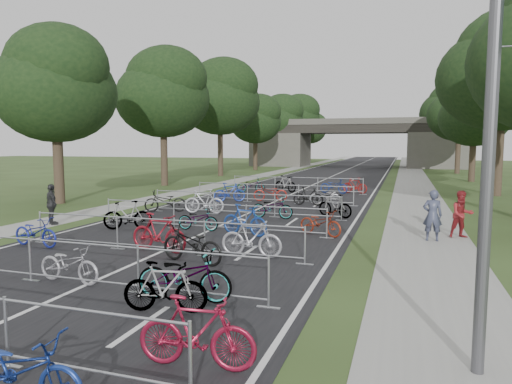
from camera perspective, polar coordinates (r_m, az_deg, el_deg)
road at (r=55.70m, az=10.60°, el=2.43°), size 11.00×140.00×0.01m
sidewalk_right at (r=55.24m, az=18.86°, el=2.18°), size 3.00×140.00×0.01m
sidewalk_left at (r=57.15m, az=3.12°, el=2.61°), size 2.00×140.00×0.01m
lane_markings at (r=55.70m, az=10.60°, el=2.43°), size 0.12×140.00×0.00m
overpass_bridge at (r=70.50m, az=12.25°, el=6.00°), size 31.00×8.00×7.05m
lamppost at (r=7.28m, az=27.73°, el=12.49°), size 0.61×0.65×8.21m
tree_left_0 at (r=28.25m, az=-23.77°, el=11.84°), size 6.72×6.72×10.25m
tree_left_1 at (r=38.12m, az=-11.48°, el=11.80°), size 7.56×7.56×11.53m
tree_right_1 at (r=33.89m, az=28.72°, el=12.95°), size 8.18×8.18×12.47m
tree_left_2 at (r=48.96m, az=-4.44°, el=11.54°), size 8.40×8.40×12.81m
tree_right_2 at (r=45.52m, az=25.79°, el=8.65°), size 6.16×6.16×9.39m
tree_left_3 at (r=60.08m, az=-0.00°, el=8.97°), size 6.72×6.72×10.25m
tree_right_3 at (r=57.48m, az=24.23°, el=9.02°), size 7.17×7.17×10.93m
tree_left_4 at (r=71.62m, az=3.01°, el=9.14°), size 7.56×7.56×11.53m
tree_right_4 at (r=69.46m, az=23.20°, el=9.26°), size 8.18×8.18×12.47m
tree_left_5 at (r=83.29m, az=5.18°, el=9.24°), size 8.40×8.40×12.81m
tree_right_5 at (r=81.32m, az=22.39°, el=7.37°), size 6.16×6.16×9.39m
tree_left_6 at (r=94.94m, az=6.80°, el=7.84°), size 6.72×6.72×10.25m
tree_right_6 at (r=93.31m, az=21.86°, el=7.75°), size 7.17×7.17×10.93m
barrier_row_1 at (r=11.65m, az=-20.95°, el=-8.45°), size 9.70×0.08×1.10m
barrier_row_2 at (r=14.54m, az=-11.98°, el=-5.34°), size 9.70×0.08×1.10m
barrier_row_3 at (r=17.88m, az=-5.88°, el=-3.13°), size 9.70×0.08×1.10m
barrier_row_4 at (r=21.56m, az=-1.57°, el=-1.54°), size 9.70×0.08×1.10m
barrier_row_5 at (r=26.29m, az=2.08°, el=-0.18°), size 9.70×0.08×1.10m
barrier_row_6 at (r=32.07m, az=5.03°, el=0.92°), size 9.70×0.08×1.10m
bike_2 at (r=6.96m, az=-27.53°, el=-19.15°), size 1.92×0.81×0.98m
bike_3 at (r=7.18m, az=-7.45°, el=-17.11°), size 1.90×0.69×1.12m
bike_5 at (r=12.09m, az=-22.31°, el=-8.33°), size 1.85×0.78×0.95m
bike_6 at (r=9.47m, az=-11.28°, el=-11.63°), size 1.80×0.84×1.04m
bike_7 at (r=10.05m, az=-8.94°, el=-10.34°), size 2.19×0.95×1.11m
bike_8 at (r=16.71m, az=-25.82°, el=-4.55°), size 1.91×0.84×0.97m
bike_9 at (r=14.62m, az=-12.06°, el=-5.03°), size 2.08×0.81×1.22m
bike_10 at (r=13.09m, az=-8.08°, el=-6.49°), size 2.23×1.24×1.11m
bike_11 at (r=13.65m, az=-0.59°, el=-5.84°), size 1.91×0.56×1.15m
bike_12 at (r=18.69m, az=-15.74°, el=-2.84°), size 1.97×1.24×1.15m
bike_13 at (r=17.98m, az=-7.25°, el=-3.41°), size 1.70×0.60×0.89m
bike_14 at (r=16.84m, az=-1.43°, el=-3.55°), size 2.00×0.99×1.16m
bike_15 at (r=17.02m, az=8.06°, el=-3.86°), size 1.91×1.34×0.95m
bike_16 at (r=23.09m, az=-11.28°, el=-1.17°), size 2.17×1.46×1.08m
bike_17 at (r=22.35m, az=-6.52°, el=-1.19°), size 2.03×0.89×1.18m
bike_18 at (r=20.72m, az=2.05°, el=-1.95°), size 1.94×0.71×1.01m
bike_19 at (r=21.33m, az=9.85°, el=-1.74°), size 1.82×1.21×1.07m
bike_20 at (r=26.70m, az=-3.33°, el=-0.05°), size 1.88×1.39×1.12m
bike_21 at (r=26.98m, az=1.81°, el=-0.06°), size 2.11×1.15×1.05m
bike_22 at (r=25.27m, az=6.55°, el=-0.54°), size 1.72×0.57×1.02m
bike_23 at (r=25.90m, az=8.64°, el=-0.54°), size 1.81×0.92×0.91m
bike_24 at (r=31.96m, az=-0.65°, el=0.86°), size 2.02×1.50×1.02m
bike_25 at (r=32.12m, az=3.69°, el=1.00°), size 1.97×1.37×1.16m
bike_26 at (r=31.74m, az=9.71°, el=0.76°), size 2.10×1.17×1.04m
bike_27 at (r=31.97m, az=12.27°, el=0.78°), size 1.87×1.12×1.08m
pedestrian_a at (r=17.03m, az=21.19°, el=-2.77°), size 0.68×0.46×1.79m
pedestrian_b at (r=17.98m, az=24.33°, el=-2.60°), size 0.99×0.88×1.70m
pedestrian_c at (r=20.88m, az=-24.17°, el=-1.45°), size 1.08×0.87×1.71m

